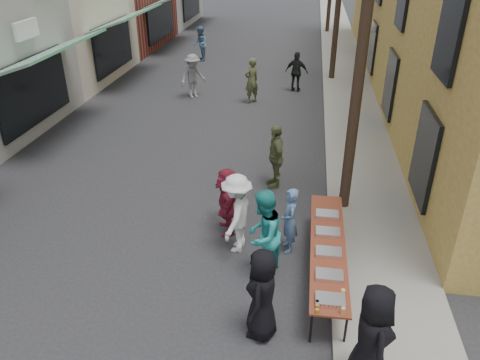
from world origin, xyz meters
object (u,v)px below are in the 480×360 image
(serving_table, at_px, (328,247))
(guest_front_a, at_px, (262,294))
(utility_pole_near, at_px, (365,29))
(catering_tray_sausage, at_px, (330,300))
(guest_front_c, at_px, (263,235))
(server, at_px, (372,340))

(serving_table, bearing_deg, guest_front_a, -123.09)
(utility_pole_near, distance_m, catering_tray_sausage, 5.78)
(catering_tray_sausage, distance_m, guest_front_a, 1.16)
(guest_front_a, bearing_deg, utility_pole_near, 168.50)
(utility_pole_near, xyz_separation_m, serving_table, (-0.50, -2.76, -3.79))
(serving_table, bearing_deg, catering_tray_sausage, -90.00)
(serving_table, xyz_separation_m, guest_front_c, (-1.31, -0.17, 0.27))
(server, bearing_deg, catering_tray_sausage, 16.10)
(catering_tray_sausage, xyz_separation_m, server, (0.55, -1.05, 0.26))
(utility_pole_near, xyz_separation_m, guest_front_c, (-1.81, -2.93, -3.52))
(guest_front_c, height_order, server, server)
(utility_pole_near, bearing_deg, guest_front_a, -110.05)
(guest_front_c, relative_size, server, 1.03)
(guest_front_c, bearing_deg, serving_table, 114.14)
(catering_tray_sausage, distance_m, server, 1.21)
(utility_pole_near, relative_size, server, 4.73)
(catering_tray_sausage, xyz_separation_m, guest_front_c, (-1.31, 1.48, 0.19))
(guest_front_a, bearing_deg, guest_front_c, -165.86)
(serving_table, distance_m, guest_front_a, 2.12)
(serving_table, height_order, server, server)
(catering_tray_sausage, xyz_separation_m, guest_front_a, (-1.15, -0.12, 0.09))
(catering_tray_sausage, bearing_deg, guest_front_c, 131.51)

